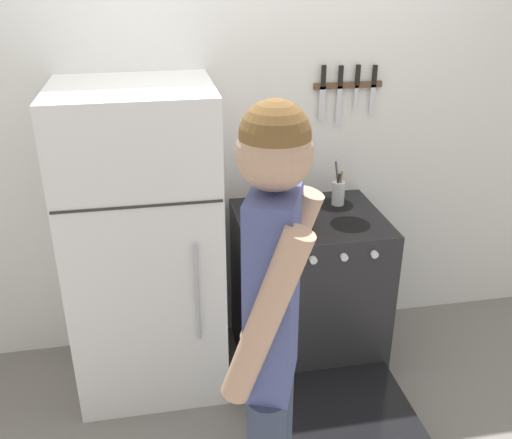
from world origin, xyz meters
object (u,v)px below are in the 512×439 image
Objects in this scene: refrigerator at (144,245)px; utensil_jar at (338,192)px; person at (272,344)px; stove_range at (309,293)px; dutch_oven_pot at (284,218)px; tea_kettle at (276,196)px.

refrigerator reaches higher than utensil_jar.
refrigerator is 0.89× the size of person.
refrigerator is at bearing 178.01° from stove_range.
person reaches higher than dutch_oven_pot.
utensil_jar reaches higher than dutch_oven_pot.
tea_kettle is 0.35m from utensil_jar.
person is (-0.66, -1.34, 0.07)m from utensil_jar.
tea_kettle is 0.13× the size of person.
refrigerator is 0.74m from tea_kettle.
person is at bearing -116.24° from utensil_jar.
person is at bearing -102.99° from tea_kettle.
refrigerator is 0.72m from dutch_oven_pot.
dutch_oven_pot is at bearing 5.93° from person.
utensil_jar is (0.35, 0.01, -0.00)m from tea_kettle.
stove_range is (0.87, -0.03, -0.36)m from refrigerator.
dutch_oven_pot is 1.12m from person.
person is (-0.29, -1.07, 0.07)m from dutch_oven_pot.
refrigerator is at bearing -172.31° from utensil_jar.
person is at bearing -105.30° from dutch_oven_pot.
person reaches higher than utensil_jar.
stove_range is at bearing -0.62° from person.
tea_kettle is at bearing -178.94° from utensil_jar.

